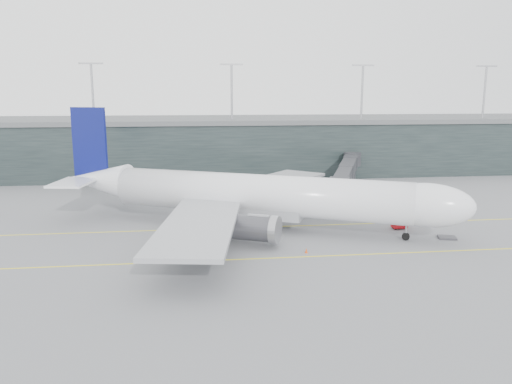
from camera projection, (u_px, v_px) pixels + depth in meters
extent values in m
plane|color=#5D5D62|center=(225.00, 222.00, 86.19)|extent=(320.00, 320.00, 0.00)
cube|color=yellow|center=(226.00, 228.00, 82.29)|extent=(160.00, 0.25, 0.02)
cube|color=yellow|center=(234.00, 260.00, 66.72)|extent=(160.00, 0.25, 0.02)
cube|color=yellow|center=(242.00, 198.00, 106.26)|extent=(0.25, 60.00, 0.02)
cube|color=black|center=(212.00, 147.00, 141.31)|extent=(240.00, 35.00, 14.00)
cube|color=#4F5153|center=(212.00, 120.00, 139.83)|extent=(240.00, 36.00, 1.20)
cylinder|color=#9E9EA3|center=(93.00, 93.00, 125.07)|extent=(0.60, 0.60, 14.00)
cylinder|color=#9E9EA3|center=(232.00, 93.00, 129.26)|extent=(0.60, 0.60, 14.00)
cylinder|color=#9E9EA3|center=(362.00, 93.00, 133.44)|extent=(0.60, 0.60, 14.00)
cylinder|color=#9E9EA3|center=(484.00, 93.00, 137.63)|extent=(0.60, 0.60, 14.00)
cylinder|color=white|center=(259.00, 194.00, 81.50)|extent=(47.19, 26.50, 6.60)
ellipsoid|color=white|center=(426.00, 205.00, 73.69)|extent=(15.34, 11.79, 6.60)
cone|color=white|center=(99.00, 180.00, 90.44)|extent=(13.28, 10.65, 6.33)
cube|color=gray|center=(252.00, 209.00, 82.31)|extent=(17.68, 11.96, 2.13)
cube|color=black|center=(456.00, 200.00, 72.27)|extent=(3.46, 3.88, 0.85)
cube|color=gray|center=(199.00, 224.00, 67.26)|extent=(14.17, 31.95, 0.59)
cylinder|color=#3D3D43|center=(252.00, 228.00, 71.98)|extent=(8.32, 6.50, 3.72)
cube|color=gray|center=(268.00, 183.00, 98.06)|extent=(27.40, 29.61, 0.59)
cylinder|color=#3D3D43|center=(286.00, 200.00, 90.86)|extent=(8.32, 6.50, 3.72)
cube|color=#0A1057|center=(90.00, 143.00, 89.61)|extent=(6.50, 3.38, 12.77)
cube|color=white|center=(73.00, 182.00, 85.19)|extent=(7.39, 10.43, 0.37)
cube|color=white|center=(113.00, 172.00, 96.12)|extent=(10.62, 11.10, 0.37)
cylinder|color=black|center=(406.00, 236.00, 75.47)|extent=(1.24, 0.88, 1.17)
cylinder|color=#9E9EA3|center=(406.00, 231.00, 75.31)|extent=(0.32, 0.32, 2.77)
cylinder|color=black|center=(223.00, 229.00, 78.96)|extent=(1.48, 1.06, 1.38)
cylinder|color=black|center=(244.00, 215.00, 88.50)|extent=(1.48, 1.06, 1.38)
cube|color=#27282C|center=(339.00, 187.00, 88.77)|extent=(4.72, 4.97, 3.09)
cube|color=#27282C|center=(343.00, 179.00, 97.48)|extent=(7.73, 14.37, 2.76)
cube|color=#27282C|center=(348.00, 168.00, 111.12)|extent=(7.99, 14.47, 2.87)
cube|color=#27282C|center=(352.00, 160.00, 124.76)|extent=(8.25, 14.57, 2.98)
cylinder|color=#9E9EA3|center=(343.00, 195.00, 98.87)|extent=(0.55, 0.55, 4.19)
cube|color=#3D3D43|center=(342.00, 203.00, 99.21)|extent=(2.65, 2.34, 0.77)
cylinder|color=#27282C|center=(295.00, 159.00, 127.01)|extent=(4.41, 4.41, 3.31)
cylinder|color=#27282C|center=(295.00, 172.00, 127.70)|extent=(1.99, 1.99, 3.97)
cube|color=#B50C13|center=(399.00, 223.00, 81.80)|extent=(2.46, 1.65, 1.40)
cylinder|color=black|center=(396.00, 229.00, 81.26)|extent=(0.44, 0.19, 0.43)
cylinder|color=black|center=(406.00, 228.00, 81.57)|extent=(0.44, 0.19, 0.43)
cylinder|color=black|center=(393.00, 227.00, 82.31)|extent=(0.44, 0.19, 0.43)
cylinder|color=black|center=(403.00, 226.00, 82.61)|extent=(0.44, 0.19, 0.43)
cube|color=#353539|center=(447.00, 237.00, 76.49)|extent=(3.11, 2.75, 0.26)
cube|color=#3D3D43|center=(203.00, 210.00, 94.36)|extent=(2.16, 1.91, 0.18)
cube|color=#A7AEB3|center=(203.00, 206.00, 94.20)|extent=(1.78, 1.72, 1.37)
cube|color=#265196|center=(203.00, 202.00, 94.06)|extent=(1.84, 1.78, 0.07)
cube|color=#3D3D43|center=(208.00, 207.00, 97.04)|extent=(2.58, 2.29, 0.22)
cube|color=#A5AAB1|center=(208.00, 202.00, 96.85)|extent=(2.13, 2.06, 1.62)
cube|color=#265196|center=(208.00, 198.00, 96.69)|extent=(2.20, 2.13, 0.09)
cube|color=#3D3D43|center=(228.00, 208.00, 96.02)|extent=(2.43, 2.06, 0.22)
cube|color=#A0A5AB|center=(228.00, 203.00, 95.83)|extent=(1.98, 1.89, 1.65)
cube|color=#265196|center=(228.00, 199.00, 95.66)|extent=(2.05, 1.95, 0.09)
cone|color=#F7600D|center=(432.00, 223.00, 84.63)|extent=(0.39, 0.39, 0.62)
cone|color=#D7440B|center=(306.00, 251.00, 69.45)|extent=(0.44, 0.44, 0.70)
cone|color=red|center=(254.00, 203.00, 99.37)|extent=(0.41, 0.41, 0.65)
cone|color=#E15B0C|center=(169.00, 243.00, 73.03)|extent=(0.42, 0.42, 0.67)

